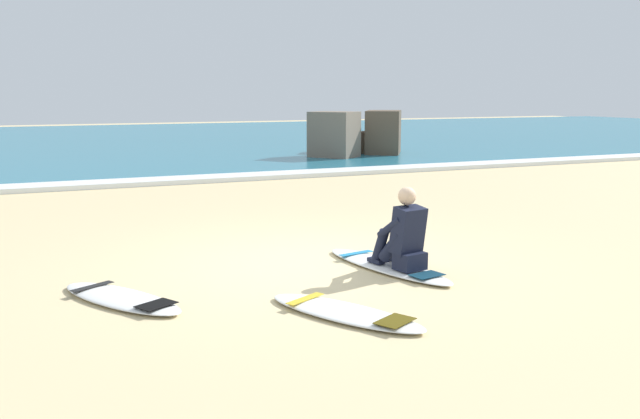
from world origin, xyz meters
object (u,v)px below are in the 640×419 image
surfer_seated (403,237)px  surfboard_spare_far (121,298)px  surfboard_spare_near (345,312)px  surfboard_main (387,266)px

surfer_seated → surfboard_spare_far: size_ratio=0.54×
surfboard_spare_near → surfboard_spare_far: size_ratio=1.02×
surfer_seated → surfboard_spare_near: size_ratio=0.53×
surfer_seated → surfboard_spare_far: 3.18m
surfboard_spare_near → surfboard_main: bearing=48.5°
surfboard_spare_near → surfboard_spare_far: 2.28m
surfboard_spare_far → surfboard_spare_near: bearing=-34.9°
surfboard_main → surfboard_spare_near: bearing=-131.5°
surfboard_main → surfboard_spare_far: same height
surfboard_main → surfboard_spare_near: same height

